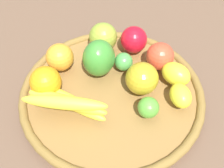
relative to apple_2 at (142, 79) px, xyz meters
name	(u,v)px	position (x,y,z in m)	size (l,w,h in m)	color
ground_plane	(112,98)	(0.06, 0.03, -0.07)	(2.40, 2.40, 0.00)	brown
basket	(112,94)	(0.06, 0.03, -0.05)	(0.44, 0.44, 0.03)	olive
apple_2	(142,79)	(0.00, 0.00, 0.00)	(0.08, 0.08, 0.08)	#AD9520
lime_1	(125,62)	(0.06, -0.05, -0.02)	(0.05, 0.05, 0.05)	#479845
banana_bunch	(67,102)	(0.13, 0.12, -0.01)	(0.19, 0.10, 0.06)	yellow
lemon_0	(180,96)	(-0.09, 0.00, -0.02)	(0.06, 0.05, 0.05)	yellow
lemon_1	(176,74)	(-0.07, -0.05, -0.01)	(0.07, 0.05, 0.05)	yellow
lime_0	(148,107)	(-0.04, 0.06, -0.01)	(0.05, 0.05, 0.05)	#519E34
bell_pepper	(99,58)	(0.11, -0.02, 0.01)	(0.08, 0.08, 0.09)	#3A832E
apple_0	(160,56)	(-0.02, -0.09, 0.00)	(0.07, 0.07, 0.07)	#CF442C
orange_0	(60,57)	(0.21, 0.01, 0.00)	(0.07, 0.07, 0.07)	orange
apple_1	(103,37)	(0.14, -0.10, 0.00)	(0.08, 0.08, 0.08)	olive
orange_1	(46,82)	(0.20, 0.09, 0.00)	(0.07, 0.07, 0.07)	orange
apple_3	(133,39)	(0.07, -0.12, 0.00)	(0.07, 0.07, 0.07)	red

